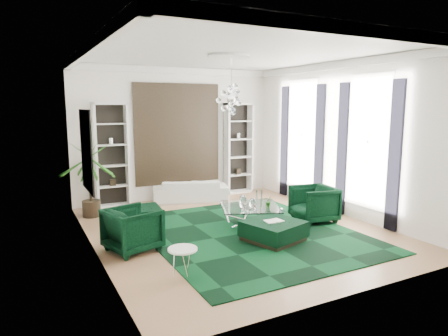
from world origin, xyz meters
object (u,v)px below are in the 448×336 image
coffee_table (250,215)px  side_table (183,263)px  armchair_right (314,204)px  ottoman_side (142,215)px  ottoman_front (273,231)px  palm (89,169)px  armchair_left (133,229)px  sofa (190,190)px

coffee_table → side_table: side_table is taller
armchair_right → ottoman_side: 4.06m
coffee_table → ottoman_side: bearing=150.2°
coffee_table → side_table: bearing=-141.5°
ottoman_front → palm: palm is taller
ottoman_side → palm: (-0.95, 1.14, 1.02)m
palm → armchair_left: bearing=-83.8°
armchair_left → ottoman_front: 2.78m
armchair_right → ottoman_front: bearing=-57.1°
armchair_left → coffee_table: bearing=-97.7°
armchair_left → ottoman_side: (0.64, 1.67, -0.23)m
coffee_table → ottoman_side: (-2.19, 1.26, -0.03)m
ottoman_front → side_table: size_ratio=2.17×
sofa → ottoman_front: sofa is taller
armchair_right → side_table: armchair_right is taller
armchair_right → coffee_table: 1.56m
palm → coffee_table: bearing=-37.3°
ottoman_front → sofa: bearing=92.3°
ottoman_front → palm: 4.76m
armchair_right → ottoman_front: size_ratio=0.90×
side_table → sofa: bearing=66.0°
armchair_left → ottoman_side: armchair_left is taller
sofa → armchair_right: bearing=135.9°
coffee_table → ottoman_front: coffee_table is taller
side_table → palm: bearing=99.3°
armchair_left → side_table: 1.58m
sofa → coffee_table: sofa is taller
ottoman_side → palm: bearing=129.7°
coffee_table → palm: palm is taller
sofa → ottoman_front: size_ratio=2.04×
ottoman_front → side_table: 2.37m
coffee_table → ottoman_front: size_ratio=1.24×
side_table → armchair_right: bearing=20.6°
armchair_right → coffee_table: bearing=-98.6°
armchair_right → side_table: size_ratio=1.96×
coffee_table → ottoman_front: (-0.18, -1.20, -0.01)m
sofa → armchair_right: size_ratio=2.26×
palm → ottoman_side: bearing=-50.3°
side_table → armchair_left: bearing=104.8°
coffee_table → side_table: 3.11m
ottoman_front → coffee_table: bearing=81.7°
armchair_left → sofa: bearing=-54.2°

